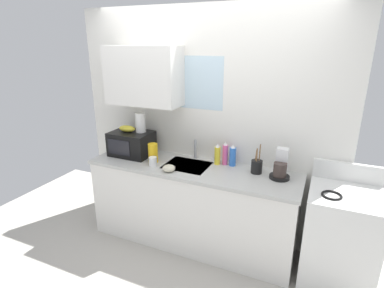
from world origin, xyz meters
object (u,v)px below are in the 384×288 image
object	(u,v)px
dish_soap_bottle_pink	(225,154)
small_bowl	(169,168)
coffee_maker	(281,167)
utensil_crock	(257,166)
dish_soap_bottle_yellow	(217,155)
paper_towel_roll	(140,123)
mug_white	(153,161)
banana_bunch	(127,129)
stove_range	(339,237)
cereal_canister	(153,153)
dish_soap_bottle_blue	(233,156)
microwave	(132,143)

from	to	relation	value
dish_soap_bottle_pink	small_bowl	world-z (taller)	dish_soap_bottle_pink
coffee_maker	small_bowl	size ratio (longest dim) A/B	2.15
utensil_crock	dish_soap_bottle_yellow	bearing A→B (deg)	172.48
paper_towel_roll	utensil_crock	world-z (taller)	paper_towel_roll
dish_soap_bottle_yellow	mug_white	world-z (taller)	dish_soap_bottle_yellow
banana_bunch	utensil_crock	bearing A→B (deg)	2.72
utensil_crock	small_bowl	size ratio (longest dim) A/B	2.29
stove_range	mug_white	size ratio (longest dim) A/B	11.37
dish_soap_bottle_yellow	mug_white	xyz separation A→B (m)	(-0.60, -0.32, -0.06)
coffee_maker	mug_white	world-z (taller)	coffee_maker
stove_range	dish_soap_bottle_yellow	world-z (taller)	dish_soap_bottle_yellow
stove_range	cereal_canister	distance (m)	1.97
dish_soap_bottle_yellow	mug_white	distance (m)	0.68
banana_bunch	paper_towel_roll	size ratio (longest dim) A/B	0.91
paper_towel_roll	utensil_crock	distance (m)	1.36
stove_range	utensil_crock	distance (m)	0.97
coffee_maker	dish_soap_bottle_pink	world-z (taller)	coffee_maker
dish_soap_bottle_blue	mug_white	bearing A→B (deg)	-155.60
cereal_canister	microwave	bearing A→B (deg)	163.87
cereal_canister	mug_white	size ratio (longest dim) A/B	2.18
dish_soap_bottle_blue	stove_range	bearing A→B (deg)	-10.49
stove_range	microwave	world-z (taller)	microwave
stove_range	mug_white	world-z (taller)	stove_range
microwave	paper_towel_roll	xyz separation A→B (m)	(0.10, 0.05, 0.24)
stove_range	dish_soap_bottle_pink	distance (m)	1.31
stove_range	dish_soap_bottle_blue	world-z (taller)	dish_soap_bottle_blue
stove_range	microwave	xyz separation A→B (m)	(-2.23, 0.04, 0.58)
banana_bunch	small_bowl	size ratio (longest dim) A/B	1.54
mug_white	microwave	bearing A→B (deg)	154.20
dish_soap_bottle_blue	cereal_canister	world-z (taller)	dish_soap_bottle_blue
microwave	banana_bunch	world-z (taller)	banana_bunch
banana_bunch	dish_soap_bottle_pink	xyz separation A→B (m)	(1.11, 0.16, -0.19)
paper_towel_roll	stove_range	bearing A→B (deg)	-2.59
microwave	dish_soap_bottle_yellow	size ratio (longest dim) A/B	2.03
dish_soap_bottle_yellow	cereal_canister	bearing A→B (deg)	-160.75
dish_soap_bottle_yellow	small_bowl	xyz separation A→B (m)	(-0.38, -0.38, -0.07)
cereal_canister	small_bowl	xyz separation A→B (m)	(0.27, -0.15, -0.07)
stove_range	dish_soap_bottle_yellow	bearing A→B (deg)	172.05
utensil_crock	dish_soap_bottle_blue	bearing A→B (deg)	162.87
mug_white	stove_range	bearing A→B (deg)	4.46
dish_soap_bottle_blue	cereal_canister	distance (m)	0.85
dish_soap_bottle_pink	utensil_crock	size ratio (longest dim) A/B	0.84
utensil_crock	stove_range	bearing A→B (deg)	-8.18
cereal_canister	mug_white	distance (m)	0.12
cereal_canister	utensil_crock	world-z (taller)	utensil_crock
microwave	cereal_canister	distance (m)	0.36
dish_soap_bottle_yellow	dish_soap_bottle_blue	size ratio (longest dim) A/B	0.98
coffee_maker	small_bowl	bearing A→B (deg)	-163.50
dish_soap_bottle_blue	cereal_canister	xyz separation A→B (m)	(-0.81, -0.25, -0.01)
banana_bunch	dish_soap_bottle_pink	size ratio (longest dim) A/B	0.80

